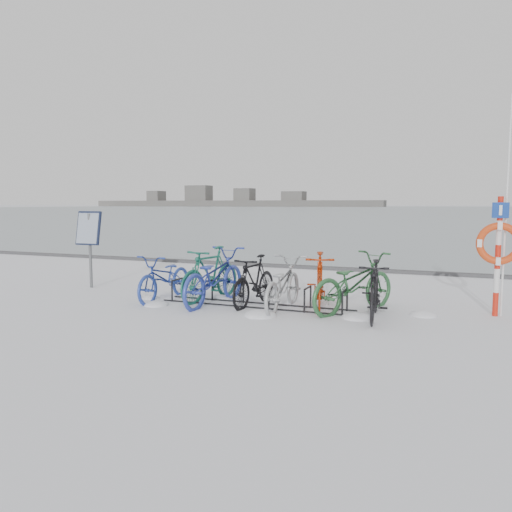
% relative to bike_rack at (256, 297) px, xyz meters
% --- Properties ---
extents(ground, '(900.00, 900.00, 0.00)m').
position_rel_bike_rack_xyz_m(ground, '(0.00, 0.00, -0.18)').
color(ground, white).
rests_on(ground, ground).
extents(ice_sheet, '(400.00, 298.00, 0.02)m').
position_rel_bike_rack_xyz_m(ice_sheet, '(0.00, 155.00, -0.17)').
color(ice_sheet, '#9CA7B0').
rests_on(ice_sheet, ground).
extents(quay_edge, '(400.00, 0.25, 0.10)m').
position_rel_bike_rack_xyz_m(quay_edge, '(0.00, 5.90, -0.13)').
color(quay_edge, '#3F3F42').
rests_on(quay_edge, ground).
extents(bike_rack, '(4.00, 0.48, 0.46)m').
position_rel_bike_rack_xyz_m(bike_rack, '(0.00, 0.00, 0.00)').
color(bike_rack, black).
rests_on(bike_rack, ground).
extents(info_board, '(0.64, 0.28, 1.87)m').
position_rel_bike_rack_xyz_m(info_board, '(-4.57, 0.56, 1.16)').
color(info_board, '#595B5E').
rests_on(info_board, ground).
extents(lifebuoy_station, '(0.76, 0.22, 3.97)m').
position_rel_bike_rack_xyz_m(lifebuoy_station, '(4.42, 0.74, 1.15)').
color(lifebuoy_station, red).
rests_on(lifebuoy_station, ground).
extents(shoreline, '(180.00, 12.00, 9.50)m').
position_rel_bike_rack_xyz_m(shoreline, '(-122.02, 260.00, 2.61)').
color(shoreline, '#515151').
rests_on(shoreline, ground).
extents(bike_0, '(0.71, 1.95, 1.02)m').
position_rel_bike_rack_xyz_m(bike_0, '(-2.08, -0.02, 0.33)').
color(bike_0, '#253D9A').
rests_on(bike_0, ground).
extents(bike_1, '(0.91, 2.02, 1.18)m').
position_rel_bike_rack_xyz_m(bike_1, '(-1.15, 0.27, 0.41)').
color(bike_1, '#195F4D').
rests_on(bike_1, ground).
extents(bike_2, '(0.97, 2.30, 1.17)m').
position_rel_bike_rack_xyz_m(bike_2, '(-0.90, -0.05, 0.41)').
color(bike_2, '#293B9D').
rests_on(bike_2, ground).
extents(bike_3, '(0.68, 1.79, 1.05)m').
position_rel_bike_rack_xyz_m(bike_3, '(-0.07, 0.10, 0.34)').
color(bike_3, black).
rests_on(bike_3, ground).
extents(bike_4, '(0.72, 2.01, 1.05)m').
position_rel_bike_rack_xyz_m(bike_4, '(0.59, -0.06, 0.35)').
color(bike_4, '#9CA0A3').
rests_on(bike_4, ground).
extents(bike_5, '(0.98, 1.96, 1.13)m').
position_rel_bike_rack_xyz_m(bike_5, '(1.25, 0.27, 0.39)').
color(bike_5, '#A32909').
rests_on(bike_5, ground).
extents(bike_6, '(1.77, 2.30, 1.16)m').
position_rel_bike_rack_xyz_m(bike_6, '(1.92, 0.25, 0.40)').
color(bike_6, '#2A5D33').
rests_on(bike_6, ground).
extents(bike_7, '(0.66, 1.83, 1.08)m').
position_rel_bike_rack_xyz_m(bike_7, '(2.37, -0.19, 0.36)').
color(bike_7, black).
rests_on(bike_7, ground).
extents(snow_drifts, '(6.02, 1.75, 0.21)m').
position_rel_bike_rack_xyz_m(snow_drifts, '(0.53, -0.26, -0.18)').
color(snow_drifts, white).
rests_on(snow_drifts, ground).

